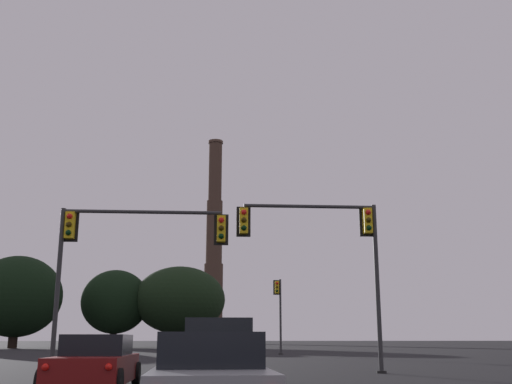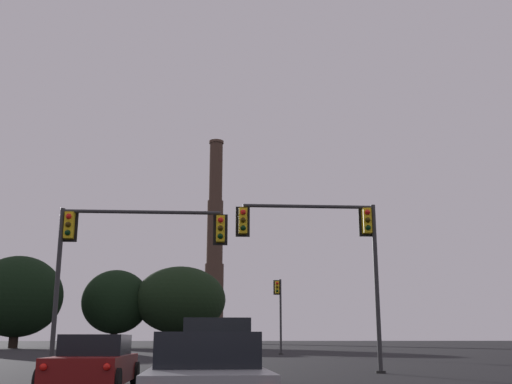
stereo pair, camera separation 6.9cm
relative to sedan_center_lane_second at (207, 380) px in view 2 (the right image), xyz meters
The scene contains 10 objects.
sedan_center_lane_second is the anchor object (origin of this frame).
sedan_left_lane_front 7.51m from the sedan_center_lane_second, 114.41° to the left, with size 2.02×4.72×1.43m.
suv_center_lane_front 7.25m from the sedan_center_lane_second, 88.50° to the left, with size 2.11×4.91×1.86m.
traffic_light_overhead_left 14.40m from the sedan_center_lane_second, 105.74° to the left, with size 6.68×0.50×6.28m.
traffic_light_far_right 41.58m from the sedan_center_lane_second, 82.30° to the left, with size 0.78×0.50×6.22m.
traffic_light_overhead_right 15.12m from the sedan_center_lane_second, 70.81° to the left, with size 5.88×0.50×6.69m.
smokestack 148.88m from the sedan_center_lane_second, 90.06° to the left, with size 7.93×7.93×54.25m.
treeline_left_mid 81.69m from the sedan_center_lane_second, 100.20° to the left, with size 9.84×8.86×11.16m.
treeline_center_right 78.64m from the sedan_center_lane_second, 109.80° to the left, with size 12.00×10.80×12.29m.
treeline_far_right 80.51m from the sedan_center_lane_second, 93.57° to the left, with size 13.42×12.07×11.74m.
Camera 2 is at (0.09, -0.05, 1.33)m, focal length 42.00 mm.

